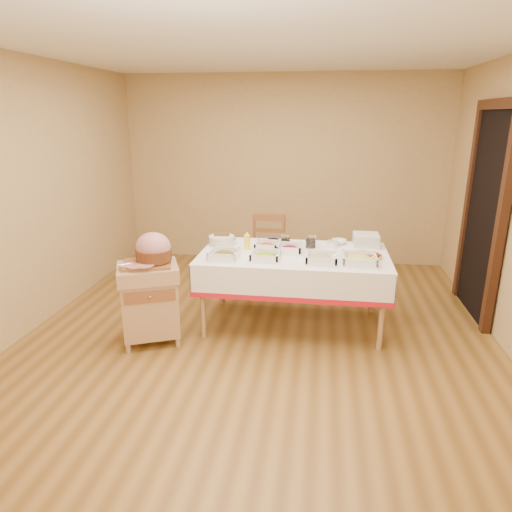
{
  "coord_description": "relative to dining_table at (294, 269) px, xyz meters",
  "views": [
    {
      "loc": [
        0.55,
        -3.97,
        2.04
      ],
      "look_at": [
        -0.06,
        0.2,
        0.74
      ],
      "focal_mm": 32.0,
      "sensor_mm": 36.0,
      "label": 1
    }
  ],
  "objects": [
    {
      "name": "small_bowl_mid",
      "position": [
        -0.24,
        0.31,
        0.19
      ],
      "size": [
        0.12,
        0.12,
        0.05
      ],
      "color": "navy",
      "rests_on": "dining_table"
    },
    {
      "name": "small_bowl_left",
      "position": [
        -0.67,
        0.24,
        0.19
      ],
      "size": [
        0.12,
        0.12,
        0.05
      ],
      "color": "white",
      "rests_on": "dining_table"
    },
    {
      "name": "mustard_bottle",
      "position": [
        -0.48,
        0.07,
        0.24
      ],
      "size": [
        0.06,
        0.06,
        0.18
      ],
      "color": "yellow",
      "rests_on": "dining_table"
    },
    {
      "name": "bowl_small_imported",
      "position": [
        0.44,
        0.4,
        0.19
      ],
      "size": [
        0.19,
        0.19,
        0.05
      ],
      "primitive_type": "imported",
      "rotation": [
        0.0,
        0.0,
        -0.24
      ],
      "color": "white",
      "rests_on": "dining_table"
    },
    {
      "name": "preserve_jar_right",
      "position": [
        0.15,
        0.22,
        0.22
      ],
      "size": [
        0.11,
        0.11,
        0.14
      ],
      "color": "silver",
      "rests_on": "dining_table"
    },
    {
      "name": "brass_platter",
      "position": [
        0.66,
        -0.05,
        0.18
      ],
      "size": [
        0.33,
        0.24,
        0.04
      ],
      "color": "gold",
      "rests_on": "dining_table"
    },
    {
      "name": "serving_dish_e",
      "position": [
        -0.28,
        0.1,
        0.2
      ],
      "size": [
        0.23,
        0.22,
        0.11
      ],
      "color": "white",
      "rests_on": "dining_table"
    },
    {
      "name": "plate_stack",
      "position": [
        0.71,
        0.37,
        0.22
      ],
      "size": [
        0.26,
        0.26,
        0.12
      ],
      "color": "white",
      "rests_on": "dining_table"
    },
    {
      "name": "butcher_cart",
      "position": [
        -1.28,
        -0.56,
        -0.17
      ],
      "size": [
        0.66,
        0.62,
        0.75
      ],
      "color": "tan",
      "rests_on": "ground"
    },
    {
      "name": "serving_dish_b",
      "position": [
        -0.25,
        -0.24,
        0.2
      ],
      "size": [
        0.26,
        0.26,
        0.11
      ],
      "color": "white",
      "rests_on": "dining_table"
    },
    {
      "name": "serving_dish_d",
      "position": [
        0.61,
        -0.24,
        0.2
      ],
      "size": [
        0.3,
        0.3,
        0.11
      ],
      "color": "white",
      "rests_on": "dining_table"
    },
    {
      "name": "bread_basket",
      "position": [
        -0.76,
        0.18,
        0.21
      ],
      "size": [
        0.27,
        0.27,
        0.12
      ],
      "color": "silver",
      "rests_on": "dining_table"
    },
    {
      "name": "dining_chair",
      "position": [
        -0.37,
        0.88,
        -0.12
      ],
      "size": [
        0.42,
        0.4,
        0.93
      ],
      "color": "brown",
      "rests_on": "ground"
    },
    {
      "name": "room_shell",
      "position": [
        -0.3,
        -0.3,
        0.7
      ],
      "size": [
        5.0,
        5.0,
        5.0
      ],
      "color": "olive",
      "rests_on": "ground"
    },
    {
      "name": "dining_table",
      "position": [
        0.0,
        0.0,
        0.0
      ],
      "size": [
        1.82,
        1.02,
        0.76
      ],
      "color": "tan",
      "rests_on": "ground"
    },
    {
      "name": "serving_dish_c",
      "position": [
        0.27,
        -0.25,
        0.2
      ],
      "size": [
        0.28,
        0.28,
        0.11
      ],
      "color": "white",
      "rests_on": "dining_table"
    },
    {
      "name": "preserve_jar_left",
      "position": [
        -0.1,
        0.24,
        0.22
      ],
      "size": [
        0.1,
        0.1,
        0.13
      ],
      "color": "silver",
      "rests_on": "dining_table"
    },
    {
      "name": "serving_dish_a",
      "position": [
        -0.64,
        -0.27,
        0.2
      ],
      "size": [
        0.27,
        0.27,
        0.12
      ],
      "color": "white",
      "rests_on": "dining_table"
    },
    {
      "name": "doorway",
      "position": [
        1.9,
        0.6,
        0.51
      ],
      "size": [
        0.09,
        1.1,
        2.2
      ],
      "color": "black",
      "rests_on": "ground"
    },
    {
      "name": "serving_dish_f",
      "position": [
        -0.05,
        0.02,
        0.2
      ],
      "size": [
        0.25,
        0.24,
        0.11
      ],
      "color": "white",
      "rests_on": "dining_table"
    },
    {
      "name": "bowl_white_imported",
      "position": [
        -0.11,
        0.3,
        0.18
      ],
      "size": [
        0.15,
        0.15,
        0.03
      ],
      "primitive_type": "imported",
      "rotation": [
        0.0,
        0.0,
        0.09
      ],
      "color": "white",
      "rests_on": "dining_table"
    },
    {
      "name": "ham_on_board",
      "position": [
        -1.24,
        -0.52,
        0.28
      ],
      "size": [
        0.45,
        0.43,
        0.3
      ],
      "color": "brown",
      "rests_on": "butcher_cart"
    },
    {
      "name": "small_bowl_right",
      "position": [
        0.37,
        0.27,
        0.2
      ],
      "size": [
        0.12,
        0.12,
        0.06
      ],
      "color": "white",
      "rests_on": "dining_table"
    }
  ]
}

